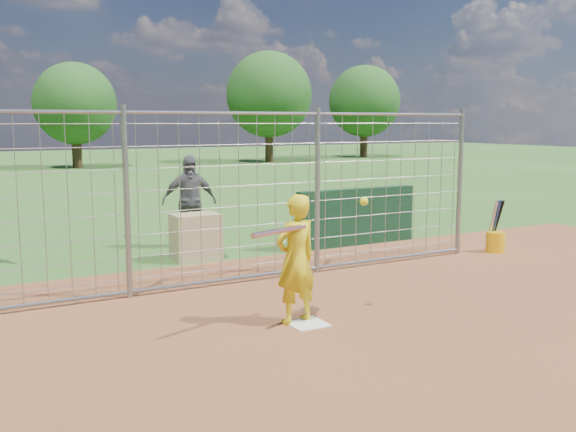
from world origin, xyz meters
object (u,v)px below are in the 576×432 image
batter (296,259)px  bucket_with_bats (495,239)px  bystander_b (189,202)px  equipment_bin (196,237)px

batter → bucket_with_bats: bearing=-169.6°
bystander_b → equipment_bin: bystander_b is taller
batter → equipment_bin: (0.26, 3.93, -0.37)m
bystander_b → bucket_with_bats: size_ratio=1.82×
bystander_b → bucket_with_bats: (4.72, -3.18, -0.64)m
bystander_b → equipment_bin: size_ratio=2.21×
batter → bucket_with_bats: size_ratio=1.59×
batter → bystander_b: (0.55, 4.99, 0.11)m
equipment_bin → bucket_with_bats: bearing=-21.9°
bucket_with_bats → bystander_b: bearing=146.1°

